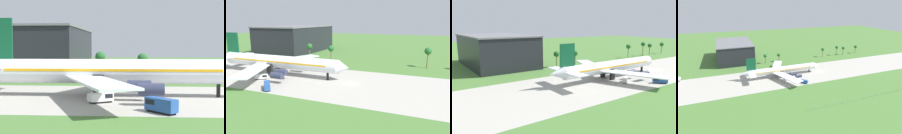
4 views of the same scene
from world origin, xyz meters
The scene contains 4 objects.
jet_airliner centered at (-36.98, 1.50, 5.81)m, with size 70.16×57.81×18.46m.
baggage_tug centered at (-37.19, -8.28, 1.12)m, with size 5.42×4.43×2.04m.
catering_van centered at (-25.82, -18.45, 1.42)m, with size 5.75×5.99×2.65m.
terminal_building centered at (-71.20, 69.43, 9.91)m, with size 36.72×61.20×19.79m.
Camera 1 is at (-30.10, -78.36, 11.56)m, focal length 55.00 mm.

